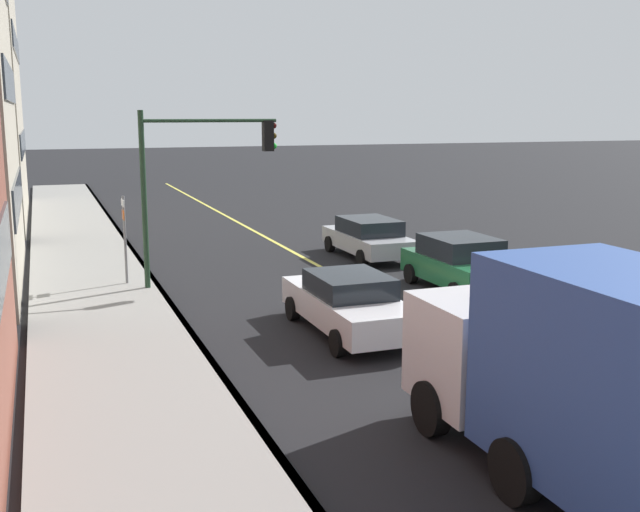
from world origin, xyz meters
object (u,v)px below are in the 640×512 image
car_white (348,303)px  traffic_light_mast (199,167)px  car_silver (368,237)px  car_green (461,263)px  truck_blue (611,385)px  street_sign_post (125,234)px

car_white → traffic_light_mast: traffic_light_mast is taller
car_white → car_silver: size_ratio=1.03×
car_green → truck_blue: size_ratio=0.59×
car_silver → car_white: bearing=153.3°
car_silver → street_sign_post: bearing=102.5°
car_silver → traffic_light_mast: size_ratio=0.88×
traffic_light_mast → street_sign_post: size_ratio=1.90×
traffic_light_mast → street_sign_post: (0.81, 2.10, -1.98)m
car_white → street_sign_post: (6.67, 4.39, 0.88)m
car_silver → street_sign_post: (-1.94, 8.72, 0.88)m
traffic_light_mast → street_sign_post: 3.00m
car_white → traffic_light_mast: (5.87, 2.29, 2.86)m
car_silver → traffic_light_mast: (-2.74, 6.62, 2.85)m
car_green → traffic_light_mast: (2.88, 7.09, 2.79)m
car_white → car_silver: 9.64m
car_green → traffic_light_mast: 8.14m
car_green → traffic_light_mast: bearing=67.9°
car_silver → car_green: bearing=-175.2°
car_white → car_silver: car_white is taller
car_silver → traffic_light_mast: bearing=112.5°
car_white → traffic_light_mast: size_ratio=0.90×
car_green → street_sign_post: street_sign_post is taller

